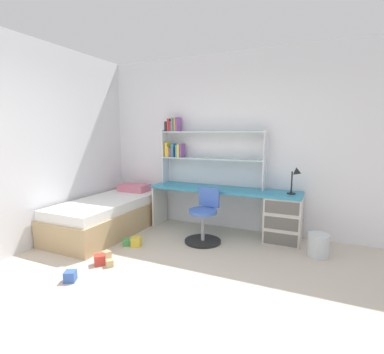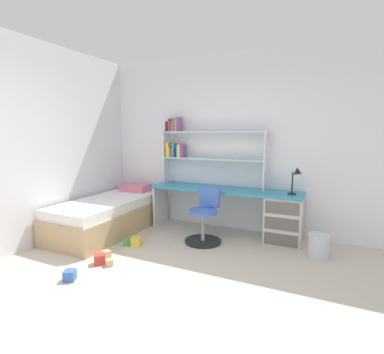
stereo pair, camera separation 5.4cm
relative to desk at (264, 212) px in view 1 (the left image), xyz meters
name	(u,v)px [view 1 (the left image)]	position (x,y,z in m)	size (l,w,h in m)	color
ground_plane	(144,319)	(-0.54, -2.32, -0.42)	(5.44, 6.19, 0.02)	beige
room_shell	(117,145)	(-1.74, -1.09, 0.98)	(5.44, 6.19, 2.78)	silver
desk	(264,212)	(0.00, 0.00, 0.00)	(2.31, 0.51, 0.71)	teal
bookshelf_hutch	(196,146)	(-1.14, 0.14, 0.93)	(1.70, 0.22, 1.10)	silver
desk_lamp	(296,177)	(0.43, -0.04, 0.55)	(0.20, 0.17, 0.38)	black
swivel_chair	(204,221)	(-0.75, -0.48, -0.11)	(0.52, 0.52, 0.77)	black
bed_platform	(109,215)	(-2.29, -0.69, -0.15)	(0.92, 1.93, 0.64)	tan
waste_bin	(318,245)	(0.76, -0.35, -0.26)	(0.26, 0.26, 0.29)	silver
toy_block_green_0	(126,242)	(-1.67, -1.06, -0.36)	(0.09, 0.09, 0.09)	#479E51
toy_block_blue_1	(70,276)	(-1.60, -2.12, -0.35)	(0.11, 0.11, 0.11)	#3860B7
toy_block_red_2	(100,260)	(-1.60, -1.68, -0.35)	(0.12, 0.12, 0.12)	red
toy_block_natural_3	(106,255)	(-1.64, -1.51, -0.36)	(0.09, 0.09, 0.09)	tan
toy_block_yellow_4	(136,242)	(-1.53, -1.03, -0.35)	(0.13, 0.13, 0.13)	gold
toy_block_natural_5	(110,263)	(-1.45, -1.67, -0.37)	(0.08, 0.08, 0.08)	tan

